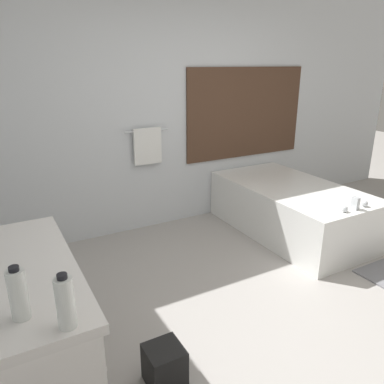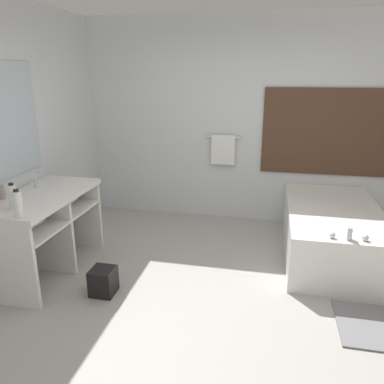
% 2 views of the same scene
% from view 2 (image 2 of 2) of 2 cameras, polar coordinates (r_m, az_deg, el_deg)
% --- Properties ---
extents(ground_plane, '(16.00, 16.00, 0.00)m').
position_cam_2_polar(ground_plane, '(3.47, 4.67, -17.18)').
color(ground_plane, '#A8A39E').
rests_on(ground_plane, ground).
extents(wall_back_with_blinds, '(7.40, 0.13, 2.70)m').
position_cam_2_polar(wall_back_with_blinds, '(5.10, 8.80, 10.39)').
color(wall_back_with_blinds, silver).
rests_on(wall_back_with_blinds, ground_plane).
extents(vanity_counter, '(0.66, 1.30, 0.84)m').
position_cam_2_polar(vanity_counter, '(4.05, -21.48, -3.47)').
color(vanity_counter, white).
rests_on(vanity_counter, ground_plane).
extents(sink_faucet, '(0.09, 0.04, 0.18)m').
position_cam_2_polar(sink_faucet, '(4.20, -22.79, 1.79)').
color(sink_faucet, silver).
rests_on(sink_faucet, vanity_counter).
extents(bathtub, '(1.00, 1.83, 0.67)m').
position_cam_2_polar(bathtub, '(4.50, 20.58, -5.36)').
color(bathtub, white).
rests_on(bathtub, ground_plane).
extents(water_bottle_1, '(0.07, 0.07, 0.24)m').
position_cam_2_polar(water_bottle_1, '(3.38, -25.02, -1.69)').
color(water_bottle_1, silver).
rests_on(water_bottle_1, vanity_counter).
extents(water_bottle_2, '(0.07, 0.07, 0.24)m').
position_cam_2_polar(water_bottle_2, '(3.59, -25.65, -0.71)').
color(water_bottle_2, silver).
rests_on(water_bottle_2, vanity_counter).
extents(soap_dispenser, '(0.06, 0.06, 0.17)m').
position_cam_2_polar(soap_dispenser, '(3.96, -26.99, 0.10)').
color(soap_dispenser, gray).
rests_on(soap_dispenser, vanity_counter).
extents(waste_bin, '(0.22, 0.22, 0.25)m').
position_cam_2_polar(waste_bin, '(3.68, -13.39, -13.12)').
color(waste_bin, black).
rests_on(waste_bin, ground_plane).
extents(bath_mat, '(0.48, 0.62, 0.02)m').
position_cam_2_polar(bath_mat, '(3.56, 25.11, -17.91)').
color(bath_mat, slate).
rests_on(bath_mat, ground_plane).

